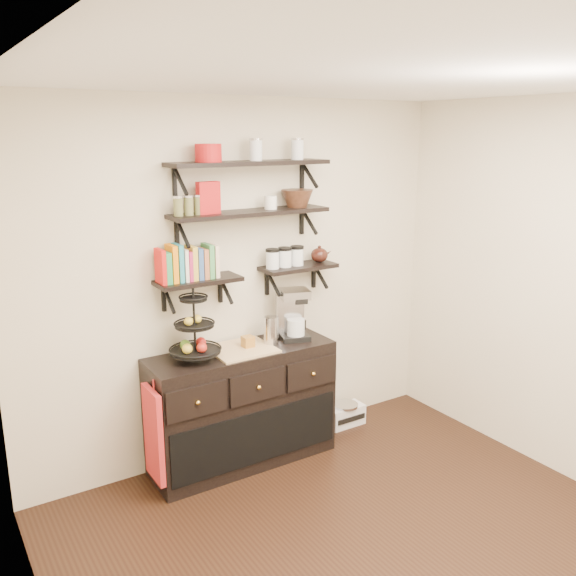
{
  "coord_description": "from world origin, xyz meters",
  "views": [
    {
      "loc": [
        -2.1,
        -2.22,
        2.44
      ],
      "look_at": [
        0.02,
        1.15,
        1.42
      ],
      "focal_mm": 38.0,
      "sensor_mm": 36.0,
      "label": 1
    }
  ],
  "objects_px": {
    "fruit_stand": "(195,335)",
    "sideboard": "(242,406)",
    "coffee_maker": "(293,315)",
    "radio": "(345,414)"
  },
  "relations": [
    {
      "from": "coffee_maker",
      "to": "radio",
      "type": "height_order",
      "value": "coffee_maker"
    },
    {
      "from": "sideboard",
      "to": "fruit_stand",
      "type": "relative_size",
      "value": 2.68
    },
    {
      "from": "fruit_stand",
      "to": "sideboard",
      "type": "bearing_deg",
      "value": -0.62
    },
    {
      "from": "radio",
      "to": "coffee_maker",
      "type": "bearing_deg",
      "value": -176.9
    },
    {
      "from": "coffee_maker",
      "to": "radio",
      "type": "relative_size",
      "value": 1.21
    },
    {
      "from": "sideboard",
      "to": "coffee_maker",
      "type": "height_order",
      "value": "coffee_maker"
    },
    {
      "from": "sideboard",
      "to": "coffee_maker",
      "type": "xyz_separation_m",
      "value": [
        0.46,
        0.03,
        0.63
      ]
    },
    {
      "from": "sideboard",
      "to": "radio",
      "type": "xyz_separation_m",
      "value": [
        1.02,
        0.06,
        -0.36
      ]
    },
    {
      "from": "sideboard",
      "to": "radio",
      "type": "bearing_deg",
      "value": 3.12
    },
    {
      "from": "coffee_maker",
      "to": "fruit_stand",
      "type": "bearing_deg",
      "value": -160.55
    }
  ]
}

